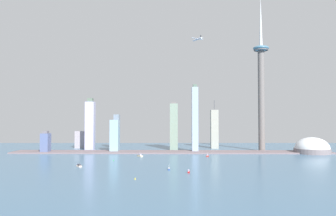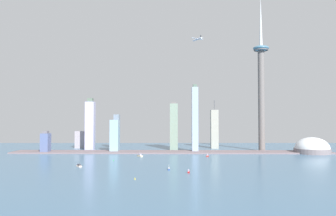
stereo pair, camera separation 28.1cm
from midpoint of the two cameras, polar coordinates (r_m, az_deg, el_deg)
name	(u,v)px [view 2 (the right image)]	position (r m, az deg, el deg)	size (l,w,h in m)	color
waterfront_pier	(172,152)	(722.81, 0.63, -7.65)	(692.28, 61.01, 2.68)	slate
observation_tower	(261,81)	(790.78, 15.93, 4.61)	(36.45, 36.45, 359.19)	#655E5C
stadium_dome	(312,149)	(769.74, 23.79, -6.52)	(75.10, 75.10, 47.55)	slate
skyscraper_0	(81,140)	(856.18, -14.97, -5.34)	(26.12, 13.63, 42.74)	#9C939C
skyscraper_1	(46,143)	(764.75, -20.51, -5.66)	(17.08, 21.00, 47.24)	slate
skyscraper_2	(115,136)	(742.58, -9.24, -4.81)	(18.76, 25.26, 71.50)	#87AABC
skyscraper_3	(214,129)	(830.37, 8.09, -3.64)	(18.44, 17.41, 121.17)	#96988C
skyscraper_4	(195,119)	(736.52, 4.71, -1.92)	(13.82, 25.06, 150.93)	#90A1BE
skyscraper_5	(90,125)	(797.03, -13.38, -2.93)	(20.71, 20.03, 122.77)	#AEACD5
skyscraper_6	(117,132)	(824.02, -8.89, -4.07)	(12.99, 22.59, 84.48)	gray
skyscraper_7	(174,126)	(780.10, 1.03, -3.23)	(18.40, 22.26, 113.90)	gray
boat_0	(189,172)	(456.73, 3.63, -10.98)	(3.03, 6.29, 4.82)	#B01717
boat_1	(79,166)	(531.00, -15.22, -9.66)	(10.84, 12.01, 4.18)	beige
boat_2	(140,155)	(650.86, -4.90, -8.23)	(12.41, 14.88, 10.83)	beige
boat_3	(169,169)	(482.16, 0.16, -10.54)	(3.41, 8.33, 7.66)	navy
boat_4	(208,156)	(655.00, 6.92, -8.24)	(6.93, 14.46, 7.10)	#AE2F23
channel_buoy_0	(114,160)	(592.96, -9.44, -8.95)	(1.86, 1.86, 1.67)	green
channel_buoy_1	(135,178)	(410.22, -5.75, -12.08)	(1.56, 1.56, 2.63)	yellow
airplane	(197,39)	(705.55, 5.10, 11.83)	(26.06, 26.31, 8.13)	silver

